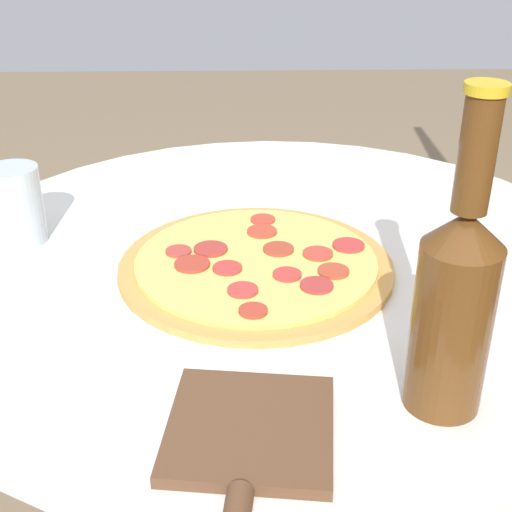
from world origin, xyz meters
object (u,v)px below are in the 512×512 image
at_px(beer_bottle, 455,300).
at_px(pizza_paddle, 246,453).
at_px(drinking_glass, 16,205).
at_px(pizza, 256,265).

height_order(beer_bottle, pizza_paddle, beer_bottle).
bearing_deg(drinking_glass, beer_bottle, 53.79).
relative_size(beer_bottle, pizza_paddle, 1.02).
bearing_deg(beer_bottle, pizza_paddle, -69.09).
height_order(pizza, drinking_glass, drinking_glass).
bearing_deg(pizza, beer_bottle, 32.49).
height_order(pizza, pizza_paddle, pizza).
distance_m(pizza, beer_bottle, 0.32).
relative_size(pizza, drinking_glass, 3.28).
xyz_separation_m(beer_bottle, drinking_glass, (-0.35, -0.48, -0.06)).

